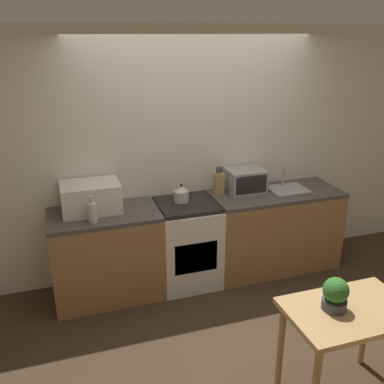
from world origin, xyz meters
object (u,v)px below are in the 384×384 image
at_px(microwave, 91,197).
at_px(toaster_oven, 245,180).
at_px(kettle, 181,194).
at_px(dining_table, 348,323).
at_px(bottle, 92,212).
at_px(stove_range, 187,243).

relative_size(microwave, toaster_oven, 1.39).
height_order(kettle, toaster_oven, toaster_oven).
bearing_deg(dining_table, bottle, 133.05).
xyz_separation_m(stove_range, toaster_oven, (0.70, 0.13, 0.58)).
bearing_deg(toaster_oven, bottle, -169.36).
xyz_separation_m(stove_range, bottle, (-0.95, -0.18, 0.55)).
height_order(stove_range, toaster_oven, toaster_oven).
distance_m(kettle, bottle, 0.94).
xyz_separation_m(stove_range, microwave, (-0.93, 0.09, 0.59)).
distance_m(stove_range, toaster_oven, 0.92).
bearing_deg(stove_range, bottle, -169.27).
relative_size(bottle, dining_table, 0.29).
relative_size(stove_range, dining_table, 1.03).
height_order(microwave, toaster_oven, microwave).
height_order(microwave, dining_table, microwave).
bearing_deg(stove_range, dining_table, -72.02).
relative_size(toaster_oven, dining_table, 0.45).
relative_size(kettle, toaster_oven, 0.47).
height_order(stove_range, dining_table, stove_range).
xyz_separation_m(microwave, dining_table, (1.52, -1.92, -0.41)).
relative_size(stove_range, bottle, 3.52).
xyz_separation_m(bottle, toaster_oven, (1.65, 0.31, 0.02)).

